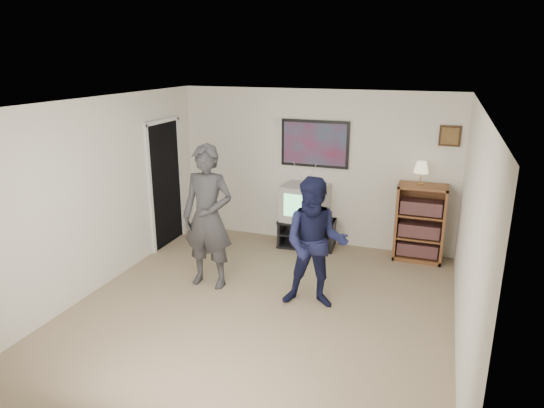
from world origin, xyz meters
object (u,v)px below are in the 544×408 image
Objects in this scene: media_stand at (307,233)px; crt_television at (305,202)px; bookshelf at (420,223)px; person_tall at (208,217)px; person_short at (315,244)px.

media_stand is 1.36× the size of crt_television.
bookshelf is at bearing -2.29° from media_stand.
crt_television is 0.58× the size of bookshelf.
person_tall reaches higher than bookshelf.
person_tall reaches higher than crt_television.
crt_television is 1.98m from person_short.
crt_television is at bearing -178.39° from bookshelf.
bookshelf is (1.78, 0.05, -0.15)m from crt_television.
person_tall is at bearing -145.08° from bookshelf.
media_stand is 2.10m from person_tall.
media_stand is at bearing 63.47° from person_tall.
media_stand is at bearing -178.35° from bookshelf.
bookshelf is at bearing 50.61° from person_short.
person_short reaches higher than media_stand.
person_tall is 1.17× the size of person_short.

